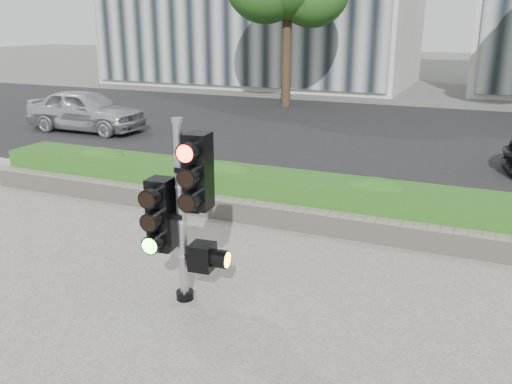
{
  "coord_description": "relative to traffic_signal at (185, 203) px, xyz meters",
  "views": [
    {
      "loc": [
        3.09,
        -5.96,
        3.26
      ],
      "look_at": [
        0.24,
        0.6,
        1.01
      ],
      "focal_mm": 38.0,
      "sensor_mm": 36.0,
      "label": 1
    }
  ],
  "objects": [
    {
      "name": "ground",
      "position": [
        0.04,
        0.85,
        -1.26
      ],
      "size": [
        120.0,
        120.0,
        0.0
      ],
      "primitive_type": "plane",
      "color": "#51514C",
      "rests_on": "ground"
    },
    {
      "name": "sidewalk",
      "position": [
        0.04,
        -1.65,
        -1.24
      ],
      "size": [
        16.0,
        11.0,
        0.03
      ],
      "primitive_type": "cube",
      "color": "#9E9389",
      "rests_on": "ground"
    },
    {
      "name": "road",
      "position": [
        0.04,
        10.85,
        -1.25
      ],
      "size": [
        60.0,
        13.0,
        0.02
      ],
      "primitive_type": "cube",
      "color": "black",
      "rests_on": "ground"
    },
    {
      "name": "curb",
      "position": [
        0.04,
        4.0,
        -1.2
      ],
      "size": [
        60.0,
        0.25,
        0.12
      ],
      "primitive_type": "cube",
      "color": "gray",
      "rests_on": "ground"
    },
    {
      "name": "stone_wall",
      "position": [
        0.04,
        2.75,
        -1.06
      ],
      "size": [
        12.0,
        0.32,
        0.34
      ],
      "primitive_type": "cube",
      "color": "gray",
      "rests_on": "sidewalk"
    },
    {
      "name": "hedge",
      "position": [
        0.04,
        3.4,
        -0.89
      ],
      "size": [
        12.0,
        1.0,
        0.68
      ],
      "primitive_type": "cube",
      "color": "#42942D",
      "rests_on": "sidewalk"
    },
    {
      "name": "traffic_signal",
      "position": [
        0.0,
        0.0,
        0.0
      ],
      "size": [
        0.78,
        0.6,
        2.22
      ],
      "rotation": [
        0.0,
        0.0,
        0.09
      ],
      "color": "black",
      "rests_on": "sidewalk"
    },
    {
      "name": "car_silver",
      "position": [
        -8.32,
        8.05,
        -0.6
      ],
      "size": [
        3.77,
        1.54,
        1.28
      ],
      "primitive_type": "imported",
      "rotation": [
        0.0,
        0.0,
        1.58
      ],
      "color": "silver",
      "rests_on": "road"
    }
  ]
}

